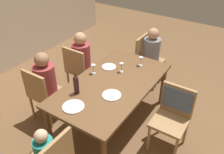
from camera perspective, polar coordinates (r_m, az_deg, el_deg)
The scene contains 16 objects.
ground_plane at distance 3.89m, azimuth 0.00°, elevation -10.45°, with size 10.00×10.00×0.00m, color brown.
dining_table at distance 3.45m, azimuth 0.00°, elevation -2.44°, with size 1.87×1.04×0.75m.
chair_right_end at distance 4.54m, azimuth 8.18°, elevation 4.75°, with size 0.44×0.44×0.92m.
chair_far_right at distance 4.21m, azimuth -7.82°, elevation 2.27°, with size 0.44×0.44×0.92m.
chair_far_left at distance 3.73m, azimuth -16.06°, elevation -3.44°, with size 0.44×0.44×0.92m.
chair_near at distance 3.30m, azimuth 14.53°, elevation -7.38°, with size 0.46×0.44×0.92m.
person_woman_host at distance 4.45m, azimuth 9.60°, elevation 5.63°, with size 0.30×0.34×1.12m.
person_man_bearded at distance 4.22m, azimuth -6.97°, elevation 4.42°, with size 0.36×0.31×1.15m.
person_man_guest at distance 3.72m, azimuth -15.12°, elevation -0.98°, with size 0.36×0.31×1.15m.
wine_bottle_tall_green at distance 3.17m, azimuth -8.46°, elevation -1.69°, with size 0.07×0.07×0.31m.
wine_glass_near_left at distance 3.57m, azimuth -4.41°, elevation 2.32°, with size 0.07×0.07×0.15m.
wine_glass_centre at distance 3.60m, azimuth 2.27°, elevation 2.71°, with size 0.07×0.07×0.15m.
wine_glass_near_right at distance 3.79m, azimuth 6.85°, elevation 4.13°, with size 0.07×0.07×0.15m.
dinner_plate_host at distance 3.76m, azimuth -0.73°, elevation 2.42°, with size 0.22×0.22×0.01m, color white.
dinner_plate_guest_left at distance 3.17m, azimuth -0.09°, elevation -4.30°, with size 0.25×0.25×0.01m, color white.
dinner_plate_guest_right at distance 3.03m, azimuth -9.12°, elevation -6.91°, with size 0.27×0.27×0.01m, color silver.
Camera 1 is at (-2.34, -1.52, 2.70)m, focal length 38.69 mm.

